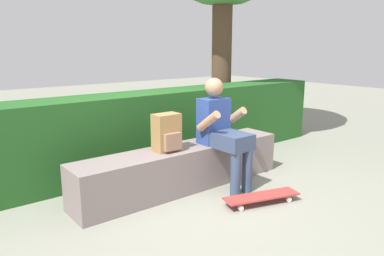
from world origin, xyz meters
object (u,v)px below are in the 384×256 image
Objects in this scene: skateboard_near_person at (262,197)px; backpack_on_bench at (167,133)px; bench_main at (183,167)px; person_skater at (222,129)px.

skateboard_near_person is 1.18m from backpack_on_bench.
backpack_on_bench reaches higher than bench_main.
backpack_on_bench is at bearing -177.56° from bench_main.
skateboard_near_person is (-0.03, -0.63, -0.60)m from person_skater.
skateboard_near_person is (0.36, -0.85, -0.16)m from bench_main.
bench_main is 0.62m from person_skater.
bench_main is 0.49m from backpack_on_bench.
person_skater reaches higher than skateboard_near_person.
skateboard_near_person is 2.06× the size of backpack_on_bench.
bench_main is 6.44× the size of backpack_on_bench.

